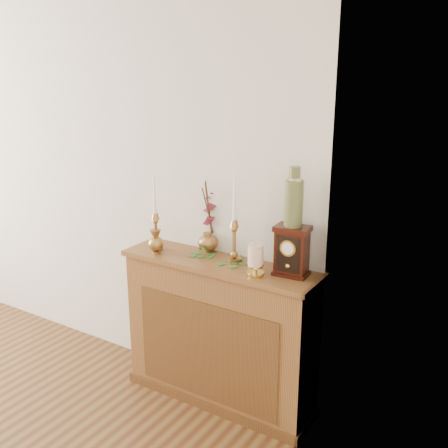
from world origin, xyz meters
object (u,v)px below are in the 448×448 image
Objects in this scene: candlestick_center at (234,234)px; bud_vase at (156,242)px; candlestick_left at (156,225)px; ginger_jar at (210,218)px; mantel_clock at (292,251)px; ceramic_vase at (294,200)px.

candlestick_center is 0.50m from bud_vase.
candlestick_left is 0.34m from ginger_jar.
candlestick_center is at bearing 173.87° from mantel_clock.
candlestick_left is at bearing 127.61° from bud_vase.
candlestick_center is 0.45m from ceramic_vase.
ceramic_vase is (0.37, -0.01, 0.26)m from candlestick_center.
bud_vase is at bearing -136.34° from ginger_jar.
candlestick_left is 1.50× the size of ceramic_vase.
ceramic_vase reaches higher than mantel_clock.
bud_vase is at bearing -175.52° from mantel_clock.
mantel_clock is 0.87× the size of ceramic_vase.
candlestick_left is 1.06× the size of ginger_jar.
ceramic_vase is (0.60, -0.11, 0.22)m from ginger_jar.
bud_vase is 0.54× the size of mantel_clock.
mantel_clock is (0.60, -0.11, -0.07)m from ginger_jar.
bud_vase is at bearing -52.39° from candlestick_left.
candlestick_left is 1.73× the size of mantel_clock.
candlestick_center reaches higher than bud_vase.
mantel_clock is at bearing 8.34° from bud_vase.
ginger_jar is 1.63× the size of mantel_clock.
ceramic_vase is at bearing 8.51° from bud_vase.
candlestick_left is 0.94m from ceramic_vase.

